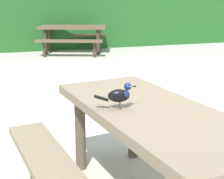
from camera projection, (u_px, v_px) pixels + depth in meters
name	position (u px, v px, depth m)	size (l,w,h in m)	color
hedge_wall	(42.00, 12.00, 10.41)	(28.00, 2.37, 2.07)	#235B23
picnic_table_foreground	(151.00, 133.00, 2.36)	(1.91, 1.93, 0.74)	#84725B
bird_grackle	(120.00, 95.00, 2.27)	(0.28, 0.10, 0.18)	black
picnic_table_mid_left	(73.00, 33.00, 9.10)	(2.18, 2.17, 0.74)	brown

